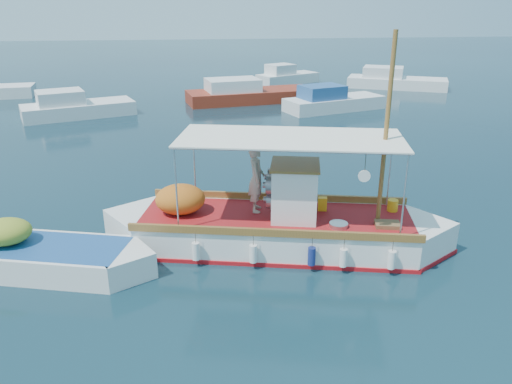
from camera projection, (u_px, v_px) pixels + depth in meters
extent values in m
plane|color=black|center=(282.00, 238.00, 14.53)|extent=(160.00, 160.00, 0.00)
cube|color=white|center=(276.00, 234.00, 13.97)|extent=(7.78, 4.04, 1.09)
cube|color=white|center=(147.00, 229.00, 14.29)|extent=(2.41, 2.41, 1.09)
cube|color=white|center=(411.00, 240.00, 13.65)|extent=(2.41, 2.41, 1.09)
cube|color=#AD1016|center=(275.00, 245.00, 14.09)|extent=(7.89, 4.14, 0.18)
cube|color=maroon|center=(276.00, 217.00, 13.78)|extent=(7.73, 3.85, 0.06)
cube|color=brown|center=(278.00, 197.00, 14.90)|extent=(7.35, 1.75, 0.20)
cube|color=brown|center=(273.00, 233.00, 12.58)|extent=(7.35, 1.75, 0.20)
cube|color=white|center=(295.00, 192.00, 13.46)|extent=(1.44, 1.51, 1.48)
cube|color=brown|center=(295.00, 165.00, 13.19)|extent=(1.56, 1.63, 0.06)
cylinder|color=slate|center=(270.00, 185.00, 13.12)|extent=(0.32, 0.53, 0.49)
cylinder|color=slate|center=(272.00, 177.00, 13.71)|extent=(0.32, 0.53, 0.49)
cylinder|color=slate|center=(271.00, 200.00, 13.61)|extent=(0.32, 0.53, 0.49)
cylinder|color=brown|center=(386.00, 131.00, 12.64)|extent=(0.14, 0.14, 4.94)
cylinder|color=brown|center=(354.00, 146.00, 12.86)|extent=(1.75, 0.47, 0.08)
cylinder|color=silver|center=(194.00, 164.00, 14.60)|extent=(0.05, 0.05, 2.22)
cylinder|color=silver|center=(176.00, 190.00, 12.58)|extent=(0.05, 0.05, 2.22)
cylinder|color=silver|center=(390.00, 169.00, 14.11)|extent=(0.05, 0.05, 2.22)
cylinder|color=silver|center=(404.00, 197.00, 12.09)|extent=(0.05, 0.05, 2.22)
cube|color=white|center=(290.00, 138.00, 12.94)|extent=(6.21, 3.60, 0.04)
ellipsoid|color=#C2651C|center=(180.00, 199.00, 13.86)|extent=(1.61, 1.45, 0.83)
cube|color=orange|center=(322.00, 204.00, 14.10)|extent=(0.28, 0.23, 0.40)
cylinder|color=orange|center=(393.00, 205.00, 14.07)|extent=(0.35, 0.35, 0.34)
cube|color=brown|center=(387.00, 225.00, 13.13)|extent=(0.72, 0.58, 0.12)
cylinder|color=#B2B2B2|center=(339.00, 225.00, 13.10)|extent=(0.59, 0.59, 0.12)
cylinder|color=white|center=(364.00, 176.00, 12.04)|extent=(0.30, 0.09, 0.30)
cylinder|color=white|center=(196.00, 251.00, 12.82)|extent=(0.24, 0.24, 0.47)
cylinder|color=navy|center=(312.00, 256.00, 12.56)|extent=(0.24, 0.24, 0.47)
cylinder|color=white|center=(392.00, 260.00, 12.39)|extent=(0.24, 0.24, 0.47)
imported|color=#B6AB97|center=(256.00, 179.00, 13.82)|extent=(0.54, 0.75, 1.89)
cube|color=white|center=(39.00, 261.00, 12.75)|extent=(4.85, 2.92, 0.89)
cube|color=white|center=(124.00, 267.00, 12.45)|extent=(1.71, 1.71, 0.89)
cube|color=navy|center=(36.00, 246.00, 12.60)|extent=(4.79, 2.73, 0.05)
ellipsoid|color=olive|center=(5.00, 232.00, 12.58)|extent=(1.54, 1.37, 0.65)
cube|color=silver|center=(79.00, 111.00, 29.65)|extent=(6.75, 4.45, 1.00)
cube|color=silver|center=(60.00, 98.00, 28.92)|extent=(3.08, 2.79, 0.80)
cube|color=maroon|center=(251.00, 97.00, 33.92)|extent=(8.94, 4.27, 1.00)
cube|color=silver|center=(233.00, 85.00, 33.24)|extent=(3.80, 2.95, 0.80)
cube|color=silver|center=(334.00, 105.00, 31.38)|extent=(6.72, 4.09, 1.00)
cube|color=#29548A|center=(322.00, 92.00, 30.67)|extent=(3.00, 2.57, 0.80)
cube|color=silver|center=(397.00, 84.00, 39.27)|extent=(7.89, 5.49, 1.00)
cube|color=silver|center=(383.00, 72.00, 39.26)|extent=(3.64, 3.26, 0.80)
cube|color=silver|center=(288.00, 80.00, 41.50)|extent=(5.50, 4.13, 1.00)
cube|color=silver|center=(280.00, 69.00, 40.77)|extent=(2.61, 2.45, 0.80)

